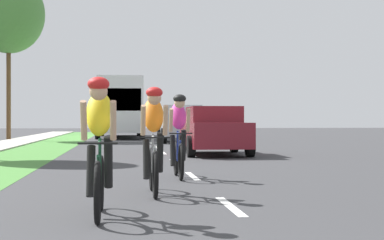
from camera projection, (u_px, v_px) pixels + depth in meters
ground_plane at (163, 152)px, 21.17m from camera, size 120.00×120.00×0.00m
grass_verge at (29, 153)px, 20.68m from camera, size 2.29×70.00×0.01m
lane_markings_center at (156, 147)px, 25.15m from camera, size 0.12×53.49×0.01m
cyclist_lead at (99, 146)px, 7.10m from camera, size 0.42×1.72×1.58m
cyclist_trailing at (154, 140)px, 9.24m from camera, size 0.42×1.72×1.58m
cyclist_distant at (179, 135)px, 11.87m from camera, size 0.42×1.72×1.58m
sedan_maroon at (214, 130)px, 19.88m from camera, size 1.98×4.30×1.52m
suv_silver at (181, 123)px, 30.33m from camera, size 2.15×4.70×1.79m
bus_white at (120, 106)px, 39.18m from camera, size 2.78×11.60×3.48m
street_tree_far at (9, 14)px, 33.85m from camera, size 3.86×3.86×8.93m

